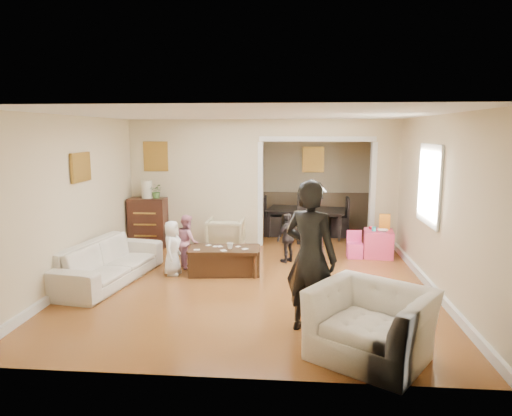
# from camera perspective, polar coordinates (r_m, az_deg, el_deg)

# --- Properties ---
(floor) EXTENTS (7.00, 7.00, 0.00)m
(floor) POSITION_cam_1_polar(r_m,az_deg,el_deg) (7.92, -0.12, -7.75)
(floor) COLOR #A35E2A
(floor) RESTS_ON ground
(partition_left) EXTENTS (2.75, 0.18, 2.60)m
(partition_left) POSITION_cam_1_polar(r_m,az_deg,el_deg) (9.61, -7.41, 3.16)
(partition_left) COLOR beige
(partition_left) RESTS_ON ground
(partition_right) EXTENTS (0.55, 0.18, 2.60)m
(partition_right) POSITION_cam_1_polar(r_m,az_deg,el_deg) (9.58, 15.77, 2.85)
(partition_right) COLOR beige
(partition_right) RESTS_ON ground
(partition_header) EXTENTS (2.22, 0.18, 0.35)m
(partition_header) POSITION_cam_1_polar(r_m,az_deg,el_deg) (9.35, 7.66, 9.88)
(partition_header) COLOR beige
(partition_header) RESTS_ON partition_right
(window_pane) EXTENTS (0.03, 0.95, 1.10)m
(window_pane) POSITION_cam_1_polar(r_m,az_deg,el_deg) (7.48, 20.94, 2.73)
(window_pane) COLOR white
(window_pane) RESTS_ON ground
(framed_art_partition) EXTENTS (0.45, 0.03, 0.55)m
(framed_art_partition) POSITION_cam_1_polar(r_m,az_deg,el_deg) (9.68, -12.42, 6.33)
(framed_art_partition) COLOR brown
(framed_art_partition) RESTS_ON partition_left
(framed_art_sofa_wall) EXTENTS (0.03, 0.55, 0.40)m
(framed_art_sofa_wall) POSITION_cam_1_polar(r_m,az_deg,el_deg) (7.73, -21.06, 4.79)
(framed_art_sofa_wall) COLOR brown
(framed_art_alcove) EXTENTS (0.45, 0.03, 0.55)m
(framed_art_alcove) POSITION_cam_1_polar(r_m,az_deg,el_deg) (11.01, 7.16, 6.05)
(framed_art_alcove) COLOR brown
(sofa) EXTENTS (1.19, 2.28, 0.63)m
(sofa) POSITION_cam_1_polar(r_m,az_deg,el_deg) (7.63, -18.02, -6.43)
(sofa) COLOR white
(sofa) RESTS_ON ground
(armchair_back) EXTENTS (0.71, 0.73, 0.66)m
(armchair_back) POSITION_cam_1_polar(r_m,az_deg,el_deg) (9.09, -3.77, -3.36)
(armchair_back) COLOR #C6B789
(armchair_back) RESTS_ON ground
(armchair_front) EXTENTS (1.51, 1.47, 0.75)m
(armchair_front) POSITION_cam_1_polar(r_m,az_deg,el_deg) (5.05, 14.23, -13.86)
(armchair_front) COLOR white
(armchair_front) RESTS_ON ground
(dresser) EXTENTS (0.74, 0.42, 1.02)m
(dresser) POSITION_cam_1_polar(r_m,az_deg,el_deg) (9.63, -13.32, -1.78)
(dresser) COLOR #371710
(dresser) RESTS_ON ground
(table_lamp) EXTENTS (0.22, 0.22, 0.36)m
(table_lamp) POSITION_cam_1_polar(r_m,az_deg,el_deg) (9.52, -13.48, 2.29)
(table_lamp) COLOR beige
(table_lamp) RESTS_ON dresser
(potted_plant) EXTENTS (0.26, 0.23, 0.29)m
(potted_plant) POSITION_cam_1_polar(r_m,az_deg,el_deg) (9.47, -12.32, 2.08)
(potted_plant) COLOR #3F652D
(potted_plant) RESTS_ON dresser
(coffee_table) EXTENTS (1.22, 0.70, 0.44)m
(coffee_table) POSITION_cam_1_polar(r_m,az_deg,el_deg) (7.72, -3.95, -6.56)
(coffee_table) COLOR #382012
(coffee_table) RESTS_ON ground
(coffee_cup) EXTENTS (0.12, 0.12, 0.10)m
(coffee_cup) POSITION_cam_1_polar(r_m,az_deg,el_deg) (7.59, -3.28, -4.75)
(coffee_cup) COLOR silver
(coffee_cup) RESTS_ON coffee_table
(play_table) EXTENTS (0.58, 0.58, 0.51)m
(play_table) POSITION_cam_1_polar(r_m,az_deg,el_deg) (8.98, 15.04, -4.32)
(play_table) COLOR #D83867
(play_table) RESTS_ON ground
(cereal_box) EXTENTS (0.21, 0.09, 0.30)m
(cereal_box) POSITION_cam_1_polar(r_m,az_deg,el_deg) (9.01, 15.79, -1.67)
(cereal_box) COLOR yellow
(cereal_box) RESTS_ON play_table
(cyan_cup) EXTENTS (0.08, 0.08, 0.08)m
(cyan_cup) POSITION_cam_1_polar(r_m,az_deg,el_deg) (8.85, 14.54, -2.54)
(cyan_cup) COLOR #25B9B3
(cyan_cup) RESTS_ON play_table
(toy_block) EXTENTS (0.09, 0.08, 0.05)m
(toy_block) POSITION_cam_1_polar(r_m,az_deg,el_deg) (9.01, 14.23, -2.41)
(toy_block) COLOR red
(toy_block) RESTS_ON play_table
(play_bowl) EXTENTS (0.22, 0.22, 0.05)m
(play_bowl) POSITION_cam_1_polar(r_m,az_deg,el_deg) (8.81, 15.57, -2.75)
(play_bowl) COLOR silver
(play_bowl) RESTS_ON play_table
(dining_table) EXTENTS (1.88, 1.24, 0.61)m
(dining_table) POSITION_cam_1_polar(r_m,az_deg,el_deg) (10.45, 6.24, -1.82)
(dining_table) COLOR black
(dining_table) RESTS_ON ground
(adult_person) EXTENTS (0.80, 0.72, 1.83)m
(adult_person) POSITION_cam_1_polar(r_m,az_deg,el_deg) (5.36, 6.82, -6.14)
(adult_person) COLOR black
(adult_person) RESTS_ON ground
(child_kneel_a) EXTENTS (0.32, 0.46, 0.91)m
(child_kneel_a) POSITION_cam_1_polar(r_m,az_deg,el_deg) (7.69, -10.44, -4.92)
(child_kneel_a) COLOR white
(child_kneel_a) RESTS_ON ground
(child_kneel_b) EXTENTS (0.52, 0.56, 0.93)m
(child_kneel_b) POSITION_cam_1_polar(r_m,az_deg,el_deg) (8.07, -8.58, -4.10)
(child_kneel_b) COLOR #CA7E95
(child_kneel_b) RESTS_ON ground
(child_toddler) EXTENTS (0.53, 0.53, 0.90)m
(child_toddler) POSITION_cam_1_polar(r_m,az_deg,el_deg) (8.30, 4.02, -3.74)
(child_toddler) COLOR black
(child_toddler) RESTS_ON ground
(craft_papers) EXTENTS (0.90, 0.44, 0.00)m
(craft_papers) POSITION_cam_1_polar(r_m,az_deg,el_deg) (7.66, -4.48, -4.99)
(craft_papers) COLOR white
(craft_papers) RESTS_ON coffee_table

